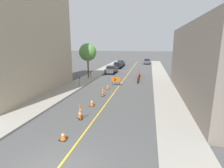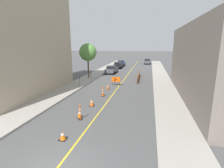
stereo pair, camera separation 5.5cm
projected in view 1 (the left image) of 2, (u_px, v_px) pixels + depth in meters
lane_stripe at (128, 74)px, 35.41m from camera, size 0.12×57.09×0.01m
sidewalk_left at (98, 73)px, 36.67m from camera, size 2.95×57.09×0.15m
sidewalk_right at (160, 75)px, 34.11m from camera, size 2.95×57.09×0.15m
building_facade_left at (18, 33)px, 20.06m from camera, size 6.00×14.74×14.34m
building_facade_right at (213, 63)px, 18.43m from camera, size 6.00×19.85×8.01m
traffic_cone_nearest at (63, 136)px, 11.02m from camera, size 0.47×0.47×0.55m
traffic_cone_second at (80, 114)px, 14.35m from camera, size 0.40×0.40×0.62m
traffic_cone_third at (92, 103)px, 17.05m from camera, size 0.47×0.47×0.70m
traffic_cone_fourth at (103, 93)px, 20.31m from camera, size 0.39×0.39×0.70m
traffic_cone_fifth at (108, 87)px, 23.38m from camera, size 0.36×0.36×0.71m
delineator_post_front at (80, 113)px, 13.90m from camera, size 0.31×0.31×1.26m
delineator_post_rear at (103, 92)px, 20.14m from camera, size 0.31×0.31×1.17m
arrow_barricade_primary at (116, 80)px, 25.45m from camera, size 1.29×0.15×1.25m
safety_mesh_fence at (138, 76)px, 30.36m from camera, size 0.22×8.33×1.10m
parked_car_curb_near at (111, 70)px, 36.14m from camera, size 1.95×4.36×1.59m
parked_car_curb_mid at (118, 65)px, 43.80m from camera, size 1.95×4.35×1.59m
parked_car_curb_far at (121, 63)px, 48.54m from camera, size 1.94×4.33×1.59m
parked_car_opposite_side at (147, 61)px, 53.47m from camera, size 1.99×4.38×1.59m
parking_meter_near_curb at (79, 80)px, 23.98m from camera, size 0.12×0.11×1.40m
parking_meter_far_curb at (91, 75)px, 28.61m from camera, size 0.12×0.11×1.24m
street_tree_left_near at (88, 52)px, 30.35m from camera, size 3.04×3.04×5.93m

